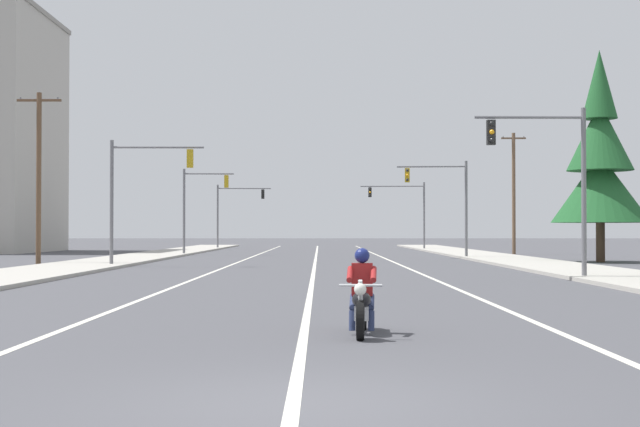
{
  "coord_description": "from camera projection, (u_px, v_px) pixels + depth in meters",
  "views": [
    {
      "loc": [
        0.24,
        -9.25,
        1.76
      ],
      "look_at": [
        0.38,
        21.03,
        2.33
      ],
      "focal_mm": 51.0,
      "sensor_mm": 36.0,
      "label": 1
    }
  ],
  "objects": [
    {
      "name": "lane_stripe_left",
      "position": [
        240.0,
        260.0,
        54.19
      ],
      "size": [
        0.16,
        100.0,
        0.01
      ],
      "primitive_type": "cube",
      "color": "beige",
      "rests_on": "ground"
    },
    {
      "name": "utility_pole_right_far",
      "position": [
        509.0,
        191.0,
        68.0
      ],
      "size": [
        1.85,
        0.26,
        9.09
      ],
      "color": "brown",
      "rests_on": "ground"
    },
    {
      "name": "traffic_signal_far_left",
      "position": [
        229.0,
        206.0,
        87.66
      ],
      "size": [
        5.22,
        0.47,
        6.2
      ],
      "color": "slate",
      "rests_on": "ground"
    },
    {
      "name": "ground_plane",
      "position": [
        292.0,
        404.0,
        9.22
      ],
      "size": [
        400.0,
        400.0,
        0.0
      ],
      "primitive_type": "plane",
      "color": "#47474C"
    },
    {
      "name": "sidewalk_kerb_left",
      "position": [
        103.0,
        262.0,
        49.16
      ],
      "size": [
        4.4,
        110.0,
        0.14
      ],
      "primitive_type": "cube",
      "color": "#ADA89E",
      "rests_on": "ground"
    },
    {
      "name": "lane_stripe_right",
      "position": [
        385.0,
        260.0,
        54.23
      ],
      "size": [
        0.16,
        100.0,
        0.01
      ],
      "primitive_type": "cube",
      "color": "beige",
      "rests_on": "ground"
    },
    {
      "name": "traffic_signal_near_right",
      "position": [
        548.0,
        167.0,
        32.74
      ],
      "size": [
        4.04,
        0.41,
        6.2
      ],
      "color": "slate",
      "rests_on": "ground"
    },
    {
      "name": "lane_stripe_center",
      "position": [
        311.0,
        260.0,
        54.21
      ],
      "size": [
        0.16,
        100.0,
        0.01
      ],
      "primitive_type": "cube",
      "color": "beige",
      "rests_on": "ground"
    },
    {
      "name": "traffic_signal_mid_right",
      "position": [
        442.0,
        194.0,
        57.79
      ],
      "size": [
        4.47,
        0.46,
        6.2
      ],
      "color": "slate",
      "rests_on": "ground"
    },
    {
      "name": "sidewalk_kerb_right",
      "position": [
        519.0,
        262.0,
        49.26
      ],
      "size": [
        4.4,
        110.0,
        0.14
      ],
      "primitive_type": "cube",
      "color": "#ADA89E",
      "rests_on": "ground"
    },
    {
      "name": "traffic_signal_far_right",
      "position": [
        401.0,
        205.0,
        83.36
      ],
      "size": [
        5.91,
        0.53,
        6.2
      ],
      "color": "slate",
      "rests_on": "ground"
    },
    {
      "name": "traffic_signal_mid_left",
      "position": [
        194.0,
        199.0,
        65.04
      ],
      "size": [
        3.65,
        0.42,
        6.2
      ],
      "color": "slate",
      "rests_on": "ground"
    },
    {
      "name": "motorcycle_with_rider",
      "position": [
        358.0,
        300.0,
        15.4
      ],
      "size": [
        0.7,
        2.19,
        1.46
      ],
      "color": "black",
      "rests_on": "ground"
    },
    {
      "name": "utility_pole_left_near",
      "position": [
        34.0,
        174.0,
        46.94
      ],
      "size": [
        2.3,
        0.26,
        8.93
      ],
      "color": "brown",
      "rests_on": "ground"
    },
    {
      "name": "conifer_tree_right_verge_far",
      "position": [
        595.0,
        165.0,
        50.84
      ],
      "size": [
        5.41,
        5.41,
        11.92
      ],
      "color": "#423023",
      "rests_on": "ground"
    },
    {
      "name": "traffic_signal_near_left",
      "position": [
        134.0,
        183.0,
        44.42
      ],
      "size": [
        4.6,
        0.37,
        6.2
      ],
      "color": "slate",
      "rests_on": "ground"
    }
  ]
}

